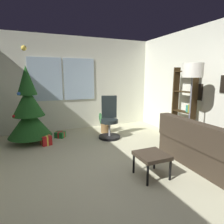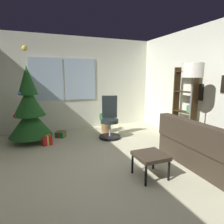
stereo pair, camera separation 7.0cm
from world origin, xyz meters
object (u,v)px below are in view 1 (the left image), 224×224
office_chair (109,122)px  floor_lamp (192,76)px  potted_plant (105,123)px  gift_box_red (46,140)px  couch (215,150)px  gift_box_green (60,135)px  bookshelf (184,109)px  holiday_tree (29,112)px  footstool (152,157)px

office_chair → floor_lamp: floor_lamp is taller
office_chair → potted_plant: 0.51m
office_chair → gift_box_red: bearing=178.0°
couch → office_chair: 2.51m
gift_box_green → office_chair: (1.20, -0.49, 0.35)m
gift_box_red → bookshelf: 3.38m
floor_lamp → holiday_tree: bearing=147.8°
couch → potted_plant: 2.92m
couch → footstool: couch is taller
gift_box_red → floor_lamp: floor_lamp is taller
couch → holiday_tree: holiday_tree is taller
couch → office_chair: size_ratio=1.61×
holiday_tree → gift_box_green: 0.99m
potted_plant → office_chair: bearing=-96.0°
footstool → bookshelf: bearing=34.6°
bookshelf → potted_plant: size_ratio=2.82×
gift_box_red → bookshelf: (3.17, -0.98, 0.69)m
footstool → gift_box_green: 2.83m
couch → gift_box_red: bearing=139.5°
holiday_tree → gift_box_red: (0.32, -0.32, -0.65)m
couch → floor_lamp: size_ratio=0.96×
office_chair → potted_plant: (0.05, 0.48, -0.16)m
gift_box_red → footstool: bearing=-56.4°
gift_box_green → potted_plant: bearing=-0.7°
gift_box_red → office_chair: (1.58, -0.06, 0.31)m
couch → potted_plant: couch is taller
holiday_tree → bookshelf: holiday_tree is taller
office_chair → footstool: bearing=-93.6°
couch → holiday_tree: size_ratio=0.78×
footstool → bookshelf: size_ratio=0.26×
couch → gift_box_red: size_ratio=6.41×
gift_box_red → bookshelf: bookshelf is taller
couch → footstool: (-1.25, 0.13, 0.04)m
gift_box_red → gift_box_green: gift_box_red is taller
couch → floor_lamp: 1.47m
footstool → potted_plant: bearing=85.9°
bookshelf → gift_box_red: bearing=162.8°
footstool → gift_box_green: footstool is taller
office_chair → holiday_tree: bearing=168.9°
footstool → gift_box_green: (-1.07, 2.61, -0.26)m
gift_box_red → office_chair: size_ratio=0.25×
footstool → bookshelf: bookshelf is taller
footstool → gift_box_red: 2.62m
bookshelf → couch: bearing=-109.6°
footstool → office_chair: (0.13, 2.11, 0.09)m
office_chair → bookshelf: bookshelf is taller
gift_box_green → bookshelf: (2.79, -1.42, 0.72)m
gift_box_green → office_chair: bearing=-22.3°
floor_lamp → gift_box_red: bearing=149.6°
footstool → potted_plant: 2.60m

